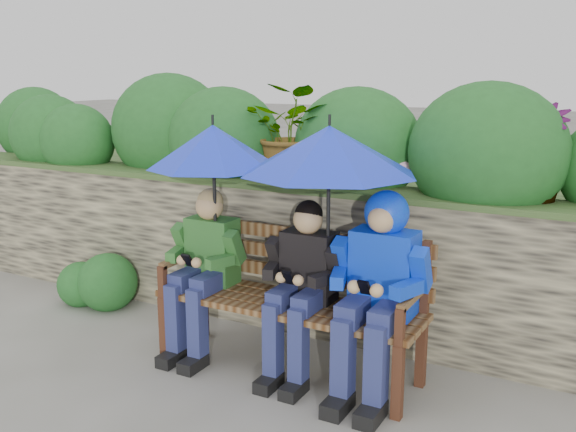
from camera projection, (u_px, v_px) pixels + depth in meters
The scene contains 8 objects.
ground at pixel (280, 372), 3.87m from camera, with size 60.00×60.00×0.00m, color #65655A.
garden_backdrop at pixel (374, 216), 5.09m from camera, with size 8.00×2.83×1.81m.
park_bench at pixel (293, 291), 3.85m from camera, with size 1.64×0.48×0.86m.
boy_left at pixel (204, 263), 4.04m from camera, with size 0.47×0.54×1.06m.
boy_middle at pixel (302, 280), 3.72m from camera, with size 0.46×0.54×1.05m.
boy_right at pixel (378, 279), 3.49m from camera, with size 0.53×0.64×1.15m.
umbrella_left at pixel (213, 146), 3.89m from camera, with size 0.82×0.82×0.86m.
umbrella_right at pixel (329, 150), 3.55m from camera, with size 1.01×1.01×0.86m.
Camera 1 is at (1.74, -3.12, 1.77)m, focal length 40.00 mm.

